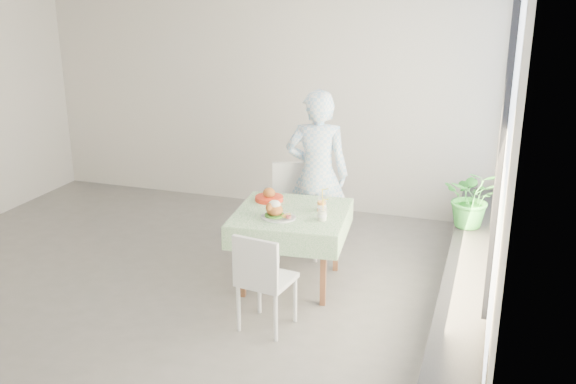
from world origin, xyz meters
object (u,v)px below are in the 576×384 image
(chair_far, at_px, (295,228))
(chair_near, at_px, (266,299))
(diner, at_px, (317,175))
(potted_plant, at_px, (472,198))
(juice_cup_orange, at_px, (322,205))
(cafe_table, at_px, (291,239))
(main_dish, at_px, (276,212))

(chair_far, distance_m, chair_near, 1.57)
(chair_far, relative_size, diner, 0.55)
(chair_far, height_order, potted_plant, potted_plant)
(chair_near, relative_size, juice_cup_orange, 3.26)
(diner, xyz_separation_m, juice_cup_orange, (0.23, -0.64, -0.10))
(chair_near, height_order, potted_plant, potted_plant)
(chair_far, bearing_deg, cafe_table, -75.23)
(chair_near, distance_m, main_dish, 0.86)
(potted_plant, bearing_deg, diner, -178.06)
(cafe_table, bearing_deg, chair_near, -85.77)
(chair_far, bearing_deg, main_dish, -83.43)
(juice_cup_orange, bearing_deg, potted_plant, 27.18)
(main_dish, height_order, potted_plant, potted_plant)
(chair_near, relative_size, diner, 0.49)
(chair_far, height_order, juice_cup_orange, juice_cup_orange)
(diner, bearing_deg, potted_plant, 170.24)
(chair_near, xyz_separation_m, main_dish, (-0.14, 0.67, 0.53))
(diner, distance_m, main_dish, 0.96)
(chair_far, xyz_separation_m, juice_cup_orange, (0.45, -0.57, 0.50))
(diner, bearing_deg, juice_cup_orange, 97.97)
(diner, xyz_separation_m, potted_plant, (1.57, 0.05, -0.10))
(chair_far, height_order, chair_near, chair_far)
(chair_far, relative_size, chair_near, 1.12)
(cafe_table, height_order, chair_far, chair_far)
(chair_far, bearing_deg, potted_plant, 3.85)
(main_dish, bearing_deg, chair_near, -78.11)
(diner, distance_m, juice_cup_orange, 0.68)
(cafe_table, height_order, potted_plant, potted_plant)
(cafe_table, relative_size, potted_plant, 1.89)
(chair_near, height_order, juice_cup_orange, juice_cup_orange)
(chair_near, distance_m, diner, 1.74)
(cafe_table, bearing_deg, juice_cup_orange, 20.88)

